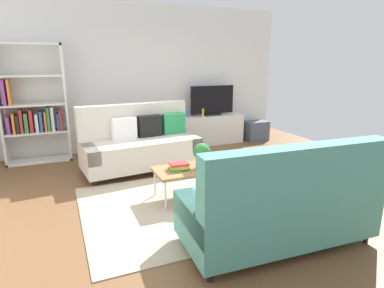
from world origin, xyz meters
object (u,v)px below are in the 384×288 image
(bookshelf, at_px, (33,109))
(potted_plant, at_px, (202,154))
(couch_beige, at_px, (140,143))
(vase_1, at_px, (194,111))
(bottle_0, at_px, (203,112))
(couch_green, at_px, (279,204))
(tv_console, at_px, (211,129))
(tv, at_px, (212,101))
(coffee_table, at_px, (195,169))
(vase_0, at_px, (186,113))
(storage_trunk, at_px, (255,130))
(table_book_0, at_px, (179,169))

(bookshelf, height_order, potted_plant, bookshelf)
(couch_beige, relative_size, vase_1, 10.40)
(bookshelf, xyz_separation_m, bottle_0, (3.30, -0.06, -0.25))
(couch_beige, relative_size, couch_green, 1.02)
(tv_console, bearing_deg, tv, -90.00)
(coffee_table, xyz_separation_m, bottle_0, (1.27, 2.52, 0.33))
(vase_0, relative_size, vase_1, 0.68)
(tv, xyz_separation_m, vase_1, (-0.40, 0.07, -0.22))
(vase_0, bearing_deg, couch_green, -99.02)
(storage_trunk, height_order, bottle_0, bottle_0)
(tv, xyz_separation_m, bottle_0, (-0.23, -0.02, -0.23))
(couch_green, relative_size, table_book_0, 8.08)
(couch_green, xyz_separation_m, tv_console, (1.22, 3.98, -0.13))
(couch_green, relative_size, bookshelf, 0.92)
(coffee_table, relative_size, table_book_0, 4.58)
(tv_console, bearing_deg, storage_trunk, -5.19)
(potted_plant, xyz_separation_m, vase_1, (1.02, 2.65, 0.13))
(bookshelf, bearing_deg, storage_trunk, -1.49)
(couch_green, bearing_deg, potted_plant, 101.23)
(coffee_table, bearing_deg, couch_green, -78.88)
(coffee_table, relative_size, bookshelf, 0.52)
(vase_0, bearing_deg, coffee_table, -109.41)
(storage_trunk, bearing_deg, couch_green, -120.89)
(vase_0, relative_size, bottle_0, 0.79)
(bookshelf, bearing_deg, tv, -0.65)
(potted_plant, distance_m, vase_0, 2.79)
(vase_1, bearing_deg, tv, -9.87)
(couch_beige, height_order, tv_console, couch_beige)
(storage_trunk, bearing_deg, vase_1, 174.30)
(couch_beige, bearing_deg, storage_trunk, -166.92)
(coffee_table, distance_m, table_book_0, 0.24)
(couch_beige, relative_size, storage_trunk, 3.80)
(couch_green, bearing_deg, tv_console, 75.75)
(couch_beige, distance_m, storage_trunk, 3.18)
(couch_beige, xyz_separation_m, couch_green, (0.67, -2.84, -0.01))
(vase_1, bearing_deg, bookshelf, -179.45)
(couch_beige, relative_size, tv, 1.98)
(bookshelf, distance_m, vase_0, 2.96)
(storage_trunk, relative_size, vase_1, 2.74)
(tv_console, xyz_separation_m, storage_trunk, (1.10, -0.10, -0.10))
(couch_green, xyz_separation_m, bookshelf, (-2.31, 4.00, 0.52))
(storage_trunk, relative_size, vase_0, 4.00)
(couch_beige, bearing_deg, table_book_0, 90.49)
(tv, relative_size, potted_plant, 2.97)
(bookshelf, bearing_deg, potted_plant, -51.28)
(vase_0, xyz_separation_m, vase_1, (0.18, 0.00, 0.03))
(potted_plant, bearing_deg, couch_beige, 107.74)
(couch_beige, height_order, bookshelf, bookshelf)
(potted_plant, relative_size, vase_1, 1.77)
(storage_trunk, bearing_deg, vase_0, 174.90)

